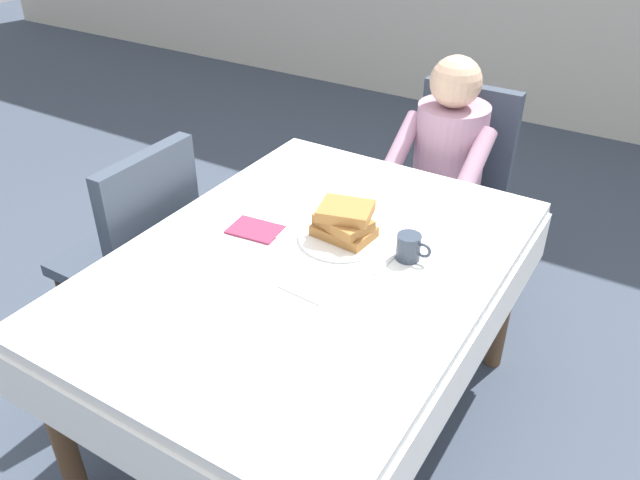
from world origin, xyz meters
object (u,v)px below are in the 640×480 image
(breakfast_stack, at_px, (344,222))
(cup_coffee, at_px, (409,247))
(chair_left_side, at_px, (139,245))
(plate_breakfast, at_px, (341,237))
(diner_person, at_px, (445,162))
(fork_left_of_plate, at_px, (289,225))
(chair_diner, at_px, (455,177))
(knife_right_of_plate, at_px, (391,259))
(dining_table_main, at_px, (309,282))
(spoon_near_edge, at_px, (299,295))

(breakfast_stack, height_order, cup_coffee, breakfast_stack)
(breakfast_stack, xyz_separation_m, cup_coffee, (0.23, 0.01, -0.03))
(chair_left_side, xyz_separation_m, plate_breakfast, (0.80, 0.15, 0.22))
(breakfast_stack, bearing_deg, cup_coffee, 2.32)
(plate_breakfast, bearing_deg, diner_person, 88.78)
(chair_left_side, height_order, fork_left_of_plate, chair_left_side)
(chair_diner, distance_m, diner_person, 0.21)
(diner_person, distance_m, knife_right_of_plate, 0.90)
(cup_coffee, bearing_deg, chair_left_side, -170.98)
(breakfast_stack, distance_m, fork_left_of_plate, 0.21)
(plate_breakfast, height_order, knife_right_of_plate, plate_breakfast)
(diner_person, distance_m, fork_left_of_plate, 0.91)
(dining_table_main, xyz_separation_m, diner_person, (0.05, 1.01, 0.02))
(chair_left_side, bearing_deg, plate_breakfast, -79.24)
(breakfast_stack, distance_m, knife_right_of_plate, 0.19)
(cup_coffee, height_order, spoon_near_edge, cup_coffee)
(diner_person, xyz_separation_m, fork_left_of_plate, (-0.21, -0.88, 0.07))
(plate_breakfast, bearing_deg, breakfast_stack, 17.90)
(diner_person, bearing_deg, plate_breakfast, 88.78)
(breakfast_stack, bearing_deg, dining_table_main, -104.11)
(plate_breakfast, bearing_deg, chair_left_side, -169.24)
(chair_left_side, distance_m, spoon_near_edge, 0.89)
(diner_person, relative_size, chair_left_side, 1.20)
(chair_left_side, distance_m, breakfast_stack, 0.87)
(diner_person, bearing_deg, chair_diner, -90.00)
(chair_left_side, bearing_deg, diner_person, -38.92)
(diner_person, height_order, knife_right_of_plate, diner_person)
(spoon_near_edge, bearing_deg, fork_left_of_plate, 132.73)
(dining_table_main, xyz_separation_m, chair_diner, (0.05, 1.17, -0.12))
(breakfast_stack, height_order, knife_right_of_plate, breakfast_stack)
(chair_diner, height_order, knife_right_of_plate, chair_diner)
(spoon_near_edge, bearing_deg, diner_person, 95.92)
(cup_coffee, height_order, knife_right_of_plate, cup_coffee)
(dining_table_main, xyz_separation_m, spoon_near_edge, (0.08, -0.17, 0.09))
(chair_diner, distance_m, spoon_near_edge, 1.36)
(plate_breakfast, relative_size, breakfast_stack, 1.42)
(diner_person, relative_size, plate_breakfast, 4.00)
(dining_table_main, bearing_deg, chair_diner, 87.64)
(chair_diner, height_order, breakfast_stack, chair_diner)
(chair_diner, bearing_deg, fork_left_of_plate, 78.64)
(diner_person, relative_size, knife_right_of_plate, 5.60)
(plate_breakfast, xyz_separation_m, knife_right_of_plate, (0.19, -0.02, -0.01))
(plate_breakfast, bearing_deg, fork_left_of_plate, -173.99)
(breakfast_stack, bearing_deg, chair_diner, 89.49)
(fork_left_of_plate, bearing_deg, cup_coffee, -87.72)
(chair_left_side, xyz_separation_m, spoon_near_edge, (0.85, -0.17, 0.21))
(cup_coffee, bearing_deg, knife_right_of_plate, -144.28)
(chair_left_side, xyz_separation_m, fork_left_of_plate, (0.61, 0.13, 0.21))
(dining_table_main, bearing_deg, spoon_near_edge, -65.44)
(dining_table_main, distance_m, diner_person, 1.02)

